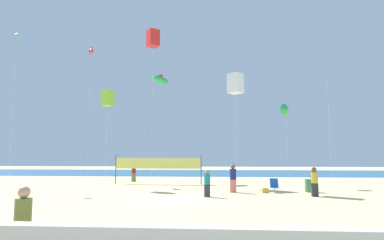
{
  "coord_description": "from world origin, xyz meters",
  "views": [
    {
      "loc": [
        2.8,
        -18.46,
        2.29
      ],
      "look_at": [
        0.41,
        10.05,
        5.36
      ],
      "focal_mm": 31.95,
      "sensor_mm": 36.0,
      "label": 1
    }
  ],
  "objects_px": {
    "beachgoer_teal_shirt": "(207,182)",
    "kite_white_box": "(235,83)",
    "folding_beach_chair": "(274,185)",
    "kite_green_inflatable": "(161,80)",
    "beachgoer_navy_shirt": "(233,177)",
    "kite_cyan_diamond": "(327,80)",
    "trash_barrel": "(310,186)",
    "mother_figure": "(23,220)",
    "volleyball_net": "(158,164)",
    "kite_red_inflatable": "(91,51)",
    "beach_handbag": "(265,190)",
    "kite_lime_box": "(108,98)",
    "kite_red_box": "(153,38)",
    "toddler_figure": "(40,240)",
    "kite_green_delta": "(286,109)",
    "kite_green_diamond": "(16,42)",
    "beachgoer_maroon_shirt": "(134,172)",
    "beachgoer_mustard_shirt": "(314,181)"
  },
  "relations": [
    {
      "from": "toddler_figure",
      "to": "beachgoer_navy_shirt",
      "type": "bearing_deg",
      "value": 56.16
    },
    {
      "from": "kite_green_inflatable",
      "to": "kite_lime_box",
      "type": "bearing_deg",
      "value": -110.9
    },
    {
      "from": "folding_beach_chair",
      "to": "kite_white_box",
      "type": "bearing_deg",
      "value": 168.28
    },
    {
      "from": "kite_red_box",
      "to": "kite_green_diamond",
      "type": "relative_size",
      "value": 1.16
    },
    {
      "from": "beachgoer_navy_shirt",
      "to": "kite_cyan_diamond",
      "type": "xyz_separation_m",
      "value": [
        9.63,
        11.11,
        8.75
      ]
    },
    {
      "from": "toddler_figure",
      "to": "beach_handbag",
      "type": "relative_size",
      "value": 2.09
    },
    {
      "from": "beachgoer_navy_shirt",
      "to": "kite_white_box",
      "type": "height_order",
      "value": "kite_white_box"
    },
    {
      "from": "trash_barrel",
      "to": "kite_red_inflatable",
      "type": "xyz_separation_m",
      "value": [
        -18.27,
        8.42,
        12.08
      ]
    },
    {
      "from": "trash_barrel",
      "to": "kite_green_diamond",
      "type": "bearing_deg",
      "value": 173.87
    },
    {
      "from": "mother_figure",
      "to": "kite_green_inflatable",
      "type": "xyz_separation_m",
      "value": [
        -1.45,
        25.57,
        9.05
      ]
    },
    {
      "from": "kite_green_diamond",
      "to": "beachgoer_teal_shirt",
      "type": "bearing_deg",
      "value": -19.66
    },
    {
      "from": "beach_handbag",
      "to": "beachgoer_teal_shirt",
      "type": "bearing_deg",
      "value": -145.34
    },
    {
      "from": "beachgoer_maroon_shirt",
      "to": "trash_barrel",
      "type": "bearing_deg",
      "value": -160.46
    },
    {
      "from": "mother_figure",
      "to": "volleyball_net",
      "type": "distance_m",
      "value": 21.14
    },
    {
      "from": "beachgoer_teal_shirt",
      "to": "kite_white_box",
      "type": "height_order",
      "value": "kite_white_box"
    },
    {
      "from": "beach_handbag",
      "to": "beachgoer_navy_shirt",
      "type": "bearing_deg",
      "value": 176.27
    },
    {
      "from": "trash_barrel",
      "to": "kite_cyan_diamond",
      "type": "distance_m",
      "value": 14.81
    },
    {
      "from": "folding_beach_chair",
      "to": "kite_red_inflatable",
      "type": "relative_size",
      "value": 0.07
    },
    {
      "from": "folding_beach_chair",
      "to": "kite_green_inflatable",
      "type": "distance_m",
      "value": 17.0
    },
    {
      "from": "beachgoer_teal_shirt",
      "to": "kite_red_inflatable",
      "type": "bearing_deg",
      "value": 21.67
    },
    {
      "from": "toddler_figure",
      "to": "kite_green_delta",
      "type": "height_order",
      "value": "kite_green_delta"
    },
    {
      "from": "folding_beach_chair",
      "to": "kite_red_box",
      "type": "bearing_deg",
      "value": 163.07
    },
    {
      "from": "beach_handbag",
      "to": "kite_green_inflatable",
      "type": "bearing_deg",
      "value": 128.91
    },
    {
      "from": "kite_green_inflatable",
      "to": "beachgoer_mustard_shirt",
      "type": "bearing_deg",
      "value": -48.08
    },
    {
      "from": "beachgoer_maroon_shirt",
      "to": "kite_green_diamond",
      "type": "relative_size",
      "value": 0.13
    },
    {
      "from": "trash_barrel",
      "to": "kite_lime_box",
      "type": "bearing_deg",
      "value": 169.61
    },
    {
      "from": "kite_lime_box",
      "to": "kite_white_box",
      "type": "height_order",
      "value": "kite_white_box"
    },
    {
      "from": "kite_cyan_diamond",
      "to": "kite_green_diamond",
      "type": "height_order",
      "value": "kite_green_diamond"
    },
    {
      "from": "toddler_figure",
      "to": "kite_red_box",
      "type": "xyz_separation_m",
      "value": [
        -2.27,
        23.42,
        13.04
      ]
    },
    {
      "from": "beach_handbag",
      "to": "kite_lime_box",
      "type": "height_order",
      "value": "kite_lime_box"
    },
    {
      "from": "beachgoer_maroon_shirt",
      "to": "folding_beach_chair",
      "type": "xyz_separation_m",
      "value": [
        11.44,
        -8.78,
        -0.41
      ]
    },
    {
      "from": "beachgoer_navy_shirt",
      "to": "kite_green_inflatable",
      "type": "distance_m",
      "value": 15.47
    },
    {
      "from": "beachgoer_mustard_shirt",
      "to": "volleyball_net",
      "type": "xyz_separation_m",
      "value": [
        -10.69,
        8.15,
        0.73
      ]
    },
    {
      "from": "mother_figure",
      "to": "beachgoer_mustard_shirt",
      "type": "distance_m",
      "value": 16.29
    },
    {
      "from": "kite_red_box",
      "to": "beachgoer_maroon_shirt",
      "type": "bearing_deg",
      "value": 169.82
    },
    {
      "from": "trash_barrel",
      "to": "beach_handbag",
      "type": "distance_m",
      "value": 3.02
    },
    {
      "from": "kite_cyan_diamond",
      "to": "kite_green_inflatable",
      "type": "relative_size",
      "value": 0.99
    },
    {
      "from": "beach_handbag",
      "to": "mother_figure",
      "type": "bearing_deg",
      "value": -116.25
    },
    {
      "from": "beachgoer_navy_shirt",
      "to": "folding_beach_chair",
      "type": "relative_size",
      "value": 2.03
    },
    {
      "from": "mother_figure",
      "to": "kite_white_box",
      "type": "height_order",
      "value": "kite_white_box"
    },
    {
      "from": "toddler_figure",
      "to": "trash_barrel",
      "type": "distance_m",
      "value": 18.27
    },
    {
      "from": "kite_red_inflatable",
      "to": "kite_green_delta",
      "type": "bearing_deg",
      "value": -12.19
    },
    {
      "from": "beachgoer_mustard_shirt",
      "to": "volleyball_net",
      "type": "distance_m",
      "value": 13.46
    },
    {
      "from": "folding_beach_chair",
      "to": "trash_barrel",
      "type": "relative_size",
      "value": 1.07
    },
    {
      "from": "beachgoer_mustard_shirt",
      "to": "beachgoer_teal_shirt",
      "type": "height_order",
      "value": "beachgoer_mustard_shirt"
    },
    {
      "from": "kite_cyan_diamond",
      "to": "kite_red_box",
      "type": "bearing_deg",
      "value": -171.32
    },
    {
      "from": "kite_green_inflatable",
      "to": "kite_lime_box",
      "type": "xyz_separation_m",
      "value": [
        -2.85,
        -7.45,
        -3.09
      ]
    },
    {
      "from": "beachgoer_mustard_shirt",
      "to": "kite_lime_box",
      "type": "distance_m",
      "value": 16.2
    },
    {
      "from": "beach_handbag",
      "to": "kite_green_delta",
      "type": "height_order",
      "value": "kite_green_delta"
    },
    {
      "from": "mother_figure",
      "to": "beachgoer_navy_shirt",
      "type": "relative_size",
      "value": 0.9
    }
  ]
}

